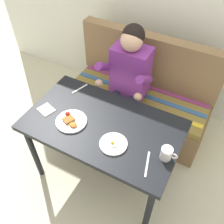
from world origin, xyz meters
name	(u,v)px	position (x,y,z in m)	size (l,w,h in m)	color
ground_plane	(105,173)	(0.00, 0.00, 0.00)	(8.00, 8.00, 0.00)	beige
table	(103,131)	(0.00, 0.00, 0.65)	(1.20, 0.70, 0.73)	black
couch	(139,100)	(0.00, 0.76, 0.33)	(1.44, 0.56, 1.00)	olive
person	(127,77)	(-0.08, 0.59, 0.74)	(0.45, 0.61, 1.21)	#7D318E
plate_breakfast	(71,121)	(-0.22, -0.10, 0.74)	(0.24, 0.24, 0.05)	white
plate_eggs	(113,144)	(0.16, -0.13, 0.74)	(0.20, 0.20, 0.04)	white
coffee_mug	(167,153)	(0.53, -0.06, 0.78)	(0.12, 0.08, 0.10)	white
napkin	(46,110)	(-0.47, -0.09, 0.73)	(0.12, 0.10, 0.01)	silver
fork	(80,89)	(-0.37, 0.25, 0.73)	(0.01, 0.17, 0.01)	silver
knife	(147,164)	(0.44, -0.17, 0.73)	(0.01, 0.20, 0.01)	silver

